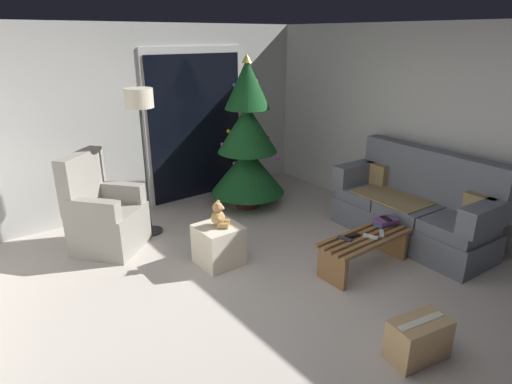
{
  "coord_description": "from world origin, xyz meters",
  "views": [
    {
      "loc": [
        -2.07,
        -2.52,
        2.35
      ],
      "look_at": [
        0.4,
        0.7,
        0.85
      ],
      "focal_mm": 29.98,
      "sensor_mm": 36.0,
      "label": 1
    }
  ],
  "objects_px": {
    "remote_white": "(370,236)",
    "teddy_bear_honey": "(219,216)",
    "coffee_table": "(365,247)",
    "remote_silver": "(382,234)",
    "armchair": "(104,216)",
    "teddy_bear_chestnut_by_tree": "(217,219)",
    "remote_black": "(353,236)",
    "cell_phone": "(386,219)",
    "ottoman": "(219,245)",
    "book_stack": "(385,221)",
    "floor_lamp": "(140,113)",
    "christmas_tree": "(248,143)",
    "cardboard_box_taped_mid_floor": "(418,339)",
    "couch": "(415,208)",
    "remote_graphite": "(345,239)"
  },
  "relations": [
    {
      "from": "remote_graphite",
      "to": "remote_silver",
      "type": "xyz_separation_m",
      "value": [
        0.4,
        -0.16,
        0.0
      ]
    },
    {
      "from": "christmas_tree",
      "to": "ottoman",
      "type": "relative_size",
      "value": 4.83
    },
    {
      "from": "coffee_table",
      "to": "remote_silver",
      "type": "bearing_deg",
      "value": -26.27
    },
    {
      "from": "remote_graphite",
      "to": "remote_silver",
      "type": "height_order",
      "value": "same"
    },
    {
      "from": "coffee_table",
      "to": "cardboard_box_taped_mid_floor",
      "type": "bearing_deg",
      "value": -123.57
    },
    {
      "from": "floor_lamp",
      "to": "cell_phone",
      "type": "bearing_deg",
      "value": -49.73
    },
    {
      "from": "floor_lamp",
      "to": "armchair",
      "type": "bearing_deg",
      "value": -172.04
    },
    {
      "from": "remote_white",
      "to": "cell_phone",
      "type": "relative_size",
      "value": 1.08
    },
    {
      "from": "ottoman",
      "to": "remote_silver",
      "type": "bearing_deg",
      "value": -40.05
    },
    {
      "from": "couch",
      "to": "remote_graphite",
      "type": "distance_m",
      "value": 1.27
    },
    {
      "from": "remote_silver",
      "to": "floor_lamp",
      "type": "distance_m",
      "value": 3.0
    },
    {
      "from": "couch",
      "to": "ottoman",
      "type": "distance_m",
      "value": 2.39
    },
    {
      "from": "cardboard_box_taped_mid_floor",
      "to": "remote_silver",
      "type": "bearing_deg",
      "value": 49.17
    },
    {
      "from": "couch",
      "to": "cardboard_box_taped_mid_floor",
      "type": "height_order",
      "value": "couch"
    },
    {
      "from": "remote_silver",
      "to": "teddy_bear_honey",
      "type": "height_order",
      "value": "teddy_bear_honey"
    },
    {
      "from": "coffee_table",
      "to": "armchair",
      "type": "distance_m",
      "value": 2.93
    },
    {
      "from": "remote_white",
      "to": "book_stack",
      "type": "relative_size",
      "value": 0.56
    },
    {
      "from": "couch",
      "to": "ottoman",
      "type": "relative_size",
      "value": 4.51
    },
    {
      "from": "cell_phone",
      "to": "armchair",
      "type": "xyz_separation_m",
      "value": [
        -2.41,
        2.07,
        -0.05
      ]
    },
    {
      "from": "remote_white",
      "to": "remote_black",
      "type": "bearing_deg",
      "value": -60.33
    },
    {
      "from": "christmas_tree",
      "to": "coffee_table",
      "type": "bearing_deg",
      "value": -91.9
    },
    {
      "from": "coffee_table",
      "to": "cell_phone",
      "type": "bearing_deg",
      "value": 7.35
    },
    {
      "from": "armchair",
      "to": "teddy_bear_honey",
      "type": "bearing_deg",
      "value": -52.3
    },
    {
      "from": "cell_phone",
      "to": "floor_lamp",
      "type": "relative_size",
      "value": 0.08
    },
    {
      "from": "teddy_bear_honey",
      "to": "cell_phone",
      "type": "bearing_deg",
      "value": -31.93
    },
    {
      "from": "floor_lamp",
      "to": "teddy_bear_chestnut_by_tree",
      "type": "relative_size",
      "value": 6.25
    },
    {
      "from": "book_stack",
      "to": "teddy_bear_chestnut_by_tree",
      "type": "height_order",
      "value": "book_stack"
    },
    {
      "from": "couch",
      "to": "remote_graphite",
      "type": "bearing_deg",
      "value": -178.96
    },
    {
      "from": "armchair",
      "to": "teddy_bear_chestnut_by_tree",
      "type": "relative_size",
      "value": 3.96
    },
    {
      "from": "remote_white",
      "to": "teddy_bear_chestnut_by_tree",
      "type": "xyz_separation_m",
      "value": [
        -0.7,
        1.86,
        -0.27
      ]
    },
    {
      "from": "remote_graphite",
      "to": "armchair",
      "type": "relative_size",
      "value": 0.14
    },
    {
      "from": "remote_white",
      "to": "ottoman",
      "type": "distance_m",
      "value": 1.6
    },
    {
      "from": "remote_black",
      "to": "christmas_tree",
      "type": "bearing_deg",
      "value": 8.08
    },
    {
      "from": "cell_phone",
      "to": "armchair",
      "type": "bearing_deg",
      "value": 157.88
    },
    {
      "from": "ottoman",
      "to": "cell_phone",
      "type": "bearing_deg",
      "value": -31.99
    },
    {
      "from": "christmas_tree",
      "to": "book_stack",
      "type": "bearing_deg",
      "value": -81.14
    },
    {
      "from": "floor_lamp",
      "to": "teddy_bear_honey",
      "type": "distance_m",
      "value": 1.54
    },
    {
      "from": "armchair",
      "to": "teddy_bear_chestnut_by_tree",
      "type": "distance_m",
      "value": 1.39
    },
    {
      "from": "remote_silver",
      "to": "teddy_bear_chestnut_by_tree",
      "type": "bearing_deg",
      "value": -14.85
    },
    {
      "from": "remote_silver",
      "to": "remote_white",
      "type": "bearing_deg",
      "value": 39.38
    },
    {
      "from": "remote_black",
      "to": "ottoman",
      "type": "height_order",
      "value": "ottoman"
    },
    {
      "from": "remote_graphite",
      "to": "armchair",
      "type": "xyz_separation_m",
      "value": [
        -1.77,
        2.05,
        0.02
      ]
    },
    {
      "from": "remote_white",
      "to": "teddy_bear_honey",
      "type": "bearing_deg",
      "value": -61.72
    },
    {
      "from": "christmas_tree",
      "to": "cell_phone",
      "type": "bearing_deg",
      "value": -81.04
    },
    {
      "from": "remote_silver",
      "to": "christmas_tree",
      "type": "distance_m",
      "value": 2.32
    },
    {
      "from": "teddy_bear_honey",
      "to": "cardboard_box_taped_mid_floor",
      "type": "relative_size",
      "value": 0.56
    },
    {
      "from": "christmas_tree",
      "to": "remote_silver",
      "type": "bearing_deg",
      "value": -87.8
    },
    {
      "from": "floor_lamp",
      "to": "couch",
      "type": "bearing_deg",
      "value": -40.6
    },
    {
      "from": "remote_silver",
      "to": "couch",
      "type": "bearing_deg",
      "value": -117.18
    },
    {
      "from": "remote_black",
      "to": "remote_silver",
      "type": "relative_size",
      "value": 1.0
    }
  ]
}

